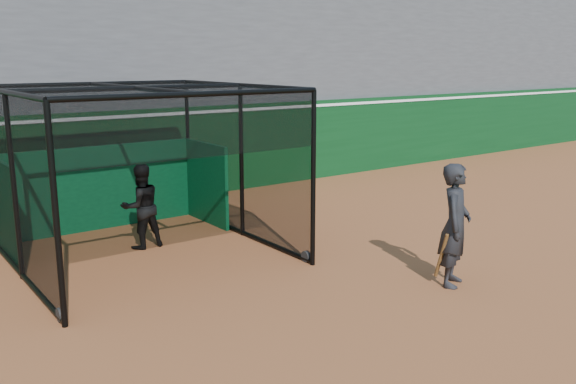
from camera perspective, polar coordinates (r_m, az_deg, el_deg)
ground at (r=9.62m, az=3.28°, el=-10.86°), size 120.00×120.00×0.00m
outfield_wall at (r=16.50m, az=-15.81°, el=3.16°), size 50.00×0.50×2.50m
grandstand at (r=19.91m, az=-20.33°, el=13.58°), size 50.00×7.85×8.95m
batting_cage at (r=12.09m, az=-13.65°, el=1.68°), size 4.67×5.03×3.26m
batter at (r=12.70m, az=-13.58°, el=-1.32°), size 0.86×0.68×1.73m
on_deck_player at (r=10.65m, az=15.36°, el=-3.02°), size 0.92×0.83×2.10m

